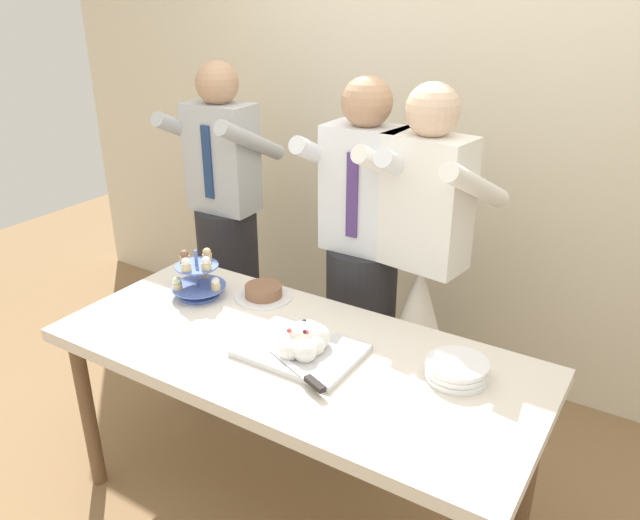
% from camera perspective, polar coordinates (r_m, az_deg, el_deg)
% --- Properties ---
extents(ground_plane, '(8.00, 8.00, 0.00)m').
position_cam_1_polar(ground_plane, '(2.78, -2.14, -21.70)').
color(ground_plane, olive).
extents(rear_wall, '(5.20, 0.10, 2.90)m').
position_cam_1_polar(rear_wall, '(3.25, 11.83, 13.88)').
color(rear_wall, beige).
rests_on(rear_wall, ground_plane).
extents(dessert_table, '(1.80, 0.80, 0.78)m').
position_cam_1_polar(dessert_table, '(2.34, -2.40, -9.59)').
color(dessert_table, silver).
rests_on(dessert_table, ground_plane).
extents(cupcake_stand, '(0.23, 0.23, 0.21)m').
position_cam_1_polar(cupcake_stand, '(2.67, -11.06, -1.60)').
color(cupcake_stand, '#4C66B2').
rests_on(cupcake_stand, dessert_table).
extents(main_cake_tray, '(0.43, 0.36, 0.12)m').
position_cam_1_polar(main_cake_tray, '(2.24, -1.68, -7.58)').
color(main_cake_tray, silver).
rests_on(main_cake_tray, dessert_table).
extents(plate_stack, '(0.21, 0.21, 0.07)m').
position_cam_1_polar(plate_stack, '(2.17, 12.33, -9.76)').
color(plate_stack, white).
rests_on(plate_stack, dessert_table).
extents(round_cake, '(0.24, 0.24, 0.06)m').
position_cam_1_polar(round_cake, '(2.64, -5.16, -2.97)').
color(round_cake, white).
rests_on(round_cake, dessert_table).
extents(person_groom, '(0.46, 0.49, 1.66)m').
position_cam_1_polar(person_groom, '(2.83, 3.81, -2.13)').
color(person_groom, '#232328').
rests_on(person_groom, ground_plane).
extents(person_bride, '(0.56, 0.56, 1.66)m').
position_cam_1_polar(person_bride, '(2.79, 8.80, -6.72)').
color(person_bride, white).
rests_on(person_bride, ground_plane).
extents(person_guest, '(0.47, 0.50, 1.66)m').
position_cam_1_polar(person_guest, '(3.34, -8.44, 1.80)').
color(person_guest, '#232328').
rests_on(person_guest, ground_plane).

